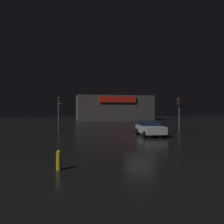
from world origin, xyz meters
The scene contains 6 objects.
ground_plane centered at (0.00, 0.00, 0.00)m, with size 120.00×120.00×0.00m, color black.
store_building centered at (5.33, 32.44, 2.73)m, with size 16.52×6.88×5.45m.
traffic_signal_opposite centered at (7.24, 6.85, 2.76)m, with size 0.42×0.42×3.85m.
traffic_signal_cross_left centered at (-6.63, 7.10, 2.79)m, with size 0.42×0.42×3.84m.
car_near centered at (1.60, 1.86, 0.74)m, with size 2.26×4.06×1.44m.
fire_hydrant centered at (-6.66, -8.76, 0.40)m, with size 0.22×0.22×0.82m.
Camera 1 is at (-6.63, -18.67, 2.52)m, focal length 37.73 mm.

